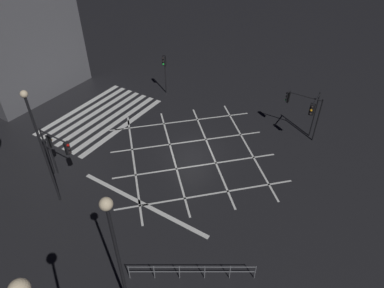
% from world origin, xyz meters
% --- Properties ---
extents(ground_plane, '(200.00, 200.00, 0.00)m').
position_xyz_m(ground_plane, '(0.00, 0.00, 0.00)').
color(ground_plane, black).
extents(road_markings, '(15.22, 20.22, 0.01)m').
position_xyz_m(road_markings, '(0.36, -6.55, 0.00)').
color(road_markings, silver).
rests_on(road_markings, ground_plane).
extents(traffic_light_se_cross, '(0.36, 2.75, 3.99)m').
position_xyz_m(traffic_light_se_cross, '(7.26, -5.79, 2.95)').
color(traffic_light_se_cross, black).
rests_on(traffic_light_se_cross, ground_plane).
extents(traffic_light_nw_main, '(2.04, 0.36, 4.10)m').
position_xyz_m(traffic_light_nw_main, '(-6.15, 6.98, 2.99)').
color(traffic_light_nw_main, black).
rests_on(traffic_light_nw_main, ground_plane).
extents(traffic_light_nw_cross, '(0.36, 2.89, 3.83)m').
position_xyz_m(traffic_light_nw_cross, '(-6.71, 5.87, 2.84)').
color(traffic_light_nw_cross, black).
rests_on(traffic_light_nw_cross, ground_plane).
extents(traffic_light_sw_main, '(0.39, 0.36, 3.93)m').
position_xyz_m(traffic_light_sw_main, '(-6.59, -7.27, 2.81)').
color(traffic_light_sw_main, black).
rests_on(traffic_light_sw_main, ground_plane).
extents(traffic_light_se_main, '(0.39, 0.36, 3.32)m').
position_xyz_m(traffic_light_se_main, '(6.99, -7.04, 2.38)').
color(traffic_light_se_main, black).
rests_on(traffic_light_se_main, ground_plane).
extents(street_lamp_west, '(0.50, 0.50, 8.21)m').
position_xyz_m(street_lamp_west, '(12.08, 4.12, 5.75)').
color(street_lamp_west, black).
rests_on(street_lamp_west, ground_plane).
extents(street_lamp_far, '(0.41, 0.41, 8.22)m').
position_xyz_m(street_lamp_far, '(8.79, -4.81, 5.21)').
color(street_lamp_far, black).
rests_on(street_lamp_far, ground_plane).
extents(pedestrian_railing, '(3.61, 5.66, 1.05)m').
position_xyz_m(pedestrian_railing, '(8.84, 5.61, 0.67)').
color(pedestrian_railing, gray).
rests_on(pedestrian_railing, ground_plane).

